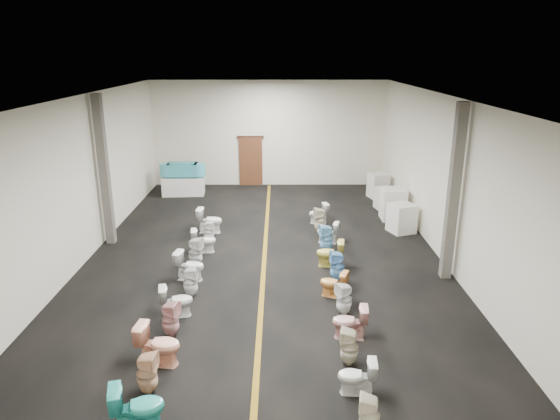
# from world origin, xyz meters

# --- Properties ---
(floor) EXTENTS (16.00, 16.00, 0.00)m
(floor) POSITION_xyz_m (0.00, 0.00, 0.00)
(floor) COLOR black
(floor) RESTS_ON ground
(ceiling) EXTENTS (16.00, 16.00, 0.00)m
(ceiling) POSITION_xyz_m (0.00, 0.00, 4.50)
(ceiling) COLOR black
(ceiling) RESTS_ON ground
(wall_back) EXTENTS (10.00, 0.00, 10.00)m
(wall_back) POSITION_xyz_m (0.00, 8.00, 2.25)
(wall_back) COLOR beige
(wall_back) RESTS_ON ground
(wall_front) EXTENTS (10.00, 0.00, 10.00)m
(wall_front) POSITION_xyz_m (0.00, -8.00, 2.25)
(wall_front) COLOR beige
(wall_front) RESTS_ON ground
(wall_left) EXTENTS (0.00, 16.00, 16.00)m
(wall_left) POSITION_xyz_m (-5.00, 0.00, 2.25)
(wall_left) COLOR beige
(wall_left) RESTS_ON ground
(wall_right) EXTENTS (0.00, 16.00, 16.00)m
(wall_right) POSITION_xyz_m (5.00, 0.00, 2.25)
(wall_right) COLOR beige
(wall_right) RESTS_ON ground
(aisle_stripe) EXTENTS (0.12, 15.60, 0.01)m
(aisle_stripe) POSITION_xyz_m (0.00, 0.00, 0.00)
(aisle_stripe) COLOR #7E5C12
(aisle_stripe) RESTS_ON floor
(back_door) EXTENTS (1.00, 0.10, 2.10)m
(back_door) POSITION_xyz_m (-0.80, 7.94, 1.05)
(back_door) COLOR #562D19
(back_door) RESTS_ON floor
(door_frame) EXTENTS (1.15, 0.08, 0.10)m
(door_frame) POSITION_xyz_m (-0.80, 7.95, 2.12)
(door_frame) COLOR #331C11
(door_frame) RESTS_ON back_door
(column_left) EXTENTS (0.25, 0.25, 4.50)m
(column_left) POSITION_xyz_m (-4.75, 1.00, 2.25)
(column_left) COLOR #59544C
(column_left) RESTS_ON floor
(column_right) EXTENTS (0.25, 0.25, 4.50)m
(column_right) POSITION_xyz_m (4.75, -1.50, 2.25)
(column_right) COLOR #59544C
(column_right) RESTS_ON floor
(display_table) EXTENTS (1.72, 0.94, 0.74)m
(display_table) POSITION_xyz_m (-3.49, 6.40, 0.37)
(display_table) COLOR white
(display_table) RESTS_ON floor
(bathtub) EXTENTS (1.86, 0.66, 0.55)m
(bathtub) POSITION_xyz_m (-3.49, 6.40, 1.07)
(bathtub) COLOR #3FA7B7
(bathtub) RESTS_ON display_table
(appliance_crate_a) EXTENTS (0.94, 0.94, 0.94)m
(appliance_crate_a) POSITION_xyz_m (4.40, 1.91, 0.47)
(appliance_crate_a) COLOR silver
(appliance_crate_a) RESTS_ON floor
(appliance_crate_b) EXTENTS (0.80, 0.80, 1.10)m
(appliance_crate_b) POSITION_xyz_m (4.40, 3.21, 0.55)
(appliance_crate_b) COLOR silver
(appliance_crate_b) RESTS_ON floor
(appliance_crate_c) EXTENTS (0.82, 0.82, 0.79)m
(appliance_crate_c) POSITION_xyz_m (4.40, 4.40, 0.40)
(appliance_crate_c) COLOR beige
(appliance_crate_c) RESTS_ON floor
(appliance_crate_d) EXTENTS (0.84, 0.84, 0.98)m
(appliance_crate_d) POSITION_xyz_m (4.40, 5.95, 0.49)
(appliance_crate_d) COLOR silver
(appliance_crate_d) RESTS_ON floor
(toilet_left_0) EXTENTS (0.90, 0.65, 0.82)m
(toilet_left_0) POSITION_xyz_m (-1.76, -7.02, 0.41)
(toilet_left_0) COLOR teal
(toilet_left_0) RESTS_ON floor
(toilet_left_1) EXTENTS (0.39, 0.38, 0.78)m
(toilet_left_1) POSITION_xyz_m (-1.84, -6.14, 0.39)
(toilet_left_1) COLOR #E5B38C
(toilet_left_1) RESTS_ON floor
(toilet_left_2) EXTENTS (0.86, 0.56, 0.83)m
(toilet_left_2) POSITION_xyz_m (-1.83, -5.30, 0.41)
(toilet_left_2) COLOR #FEB090
(toilet_left_2) RESTS_ON floor
(toilet_left_3) EXTENTS (0.44, 0.44, 0.78)m
(toilet_left_3) POSITION_xyz_m (-1.82, -4.33, 0.39)
(toilet_left_3) COLOR #D19594
(toilet_left_3) RESTS_ON floor
(toilet_left_4) EXTENTS (0.79, 0.55, 0.74)m
(toilet_left_4) POSITION_xyz_m (-1.86, -3.51, 0.37)
(toilet_left_4) COLOR silver
(toilet_left_4) RESTS_ON floor
(toilet_left_5) EXTENTS (0.38, 0.37, 0.76)m
(toilet_left_5) POSITION_xyz_m (-1.70, -2.58, 0.38)
(toilet_left_5) COLOR silver
(toilet_left_5) RESTS_ON floor
(toilet_left_6) EXTENTS (0.82, 0.56, 0.77)m
(toilet_left_6) POSITION_xyz_m (-1.87, -1.65, 0.38)
(toilet_left_6) COLOR white
(toilet_left_6) RESTS_ON floor
(toilet_left_7) EXTENTS (0.47, 0.46, 0.83)m
(toilet_left_7) POSITION_xyz_m (-1.86, -0.83, 0.42)
(toilet_left_7) COLOR silver
(toilet_left_7) RESTS_ON floor
(toilet_left_8) EXTENTS (0.75, 0.50, 0.72)m
(toilet_left_8) POSITION_xyz_m (-1.78, 0.19, 0.36)
(toilet_left_8) COLOR white
(toilet_left_8) RESTS_ON floor
(toilet_left_9) EXTENTS (0.33, 0.33, 0.69)m
(toilet_left_9) POSITION_xyz_m (-1.74, 0.97, 0.35)
(toilet_left_9) COLOR white
(toilet_left_9) RESTS_ON floor
(toilet_left_10) EXTENTS (0.84, 0.52, 0.82)m
(toilet_left_10) POSITION_xyz_m (-1.82, 1.88, 0.41)
(toilet_left_10) COLOR white
(toilet_left_10) RESTS_ON floor
(toilet_right_0) EXTENTS (0.38, 0.38, 0.70)m
(toilet_right_0) POSITION_xyz_m (1.78, -7.14, 0.35)
(toilet_right_0) COLOR beige
(toilet_right_0) RESTS_ON floor
(toilet_right_1) EXTENTS (0.68, 0.43, 0.67)m
(toilet_right_1) POSITION_xyz_m (1.74, -6.17, 0.33)
(toilet_right_1) COLOR silver
(toilet_right_1) RESTS_ON floor
(toilet_right_2) EXTENTS (0.41, 0.40, 0.74)m
(toilet_right_2) POSITION_xyz_m (1.72, -5.33, 0.37)
(toilet_right_2) COLOR beige
(toilet_right_2) RESTS_ON floor
(toilet_right_3) EXTENTS (0.75, 0.48, 0.73)m
(toilet_right_3) POSITION_xyz_m (1.86, -4.42, 0.36)
(toilet_right_3) COLOR #D69A94
(toilet_right_3) RESTS_ON floor
(toilet_right_4) EXTENTS (0.46, 0.45, 0.76)m
(toilet_right_4) POSITION_xyz_m (1.86, -3.45, 0.38)
(toilet_right_4) COLOR white
(toilet_right_4) RESTS_ON floor
(toilet_right_5) EXTENTS (0.76, 0.61, 0.68)m
(toilet_right_5) POSITION_xyz_m (1.72, -2.61, 0.34)
(toilet_right_5) COLOR #E29846
(toilet_right_5) RESTS_ON floor
(toilet_right_6) EXTENTS (0.39, 0.39, 0.81)m
(toilet_right_6) POSITION_xyz_m (1.90, -1.75, 0.41)
(toilet_right_6) COLOR #69A6DA
(toilet_right_6) RESTS_ON floor
(toilet_right_7) EXTENTS (0.79, 0.52, 0.76)m
(toilet_right_7) POSITION_xyz_m (1.81, -0.83, 0.38)
(toilet_right_7) COLOR #D2C04D
(toilet_right_7) RESTS_ON floor
(toilet_right_8) EXTENTS (0.45, 0.45, 0.85)m
(toilet_right_8) POSITION_xyz_m (1.80, 0.15, 0.43)
(toilet_right_8) COLOR #7BBEE3
(toilet_right_8) RESTS_ON floor
(toilet_right_9) EXTENTS (0.74, 0.54, 0.68)m
(toilet_right_9) POSITION_xyz_m (1.91, 0.93, 0.34)
(toilet_right_9) COLOR white
(toilet_right_9) RESTS_ON floor
(toilet_right_10) EXTENTS (0.44, 0.43, 0.84)m
(toilet_right_10) POSITION_xyz_m (1.75, 1.84, 0.42)
(toilet_right_10) COLOR beige
(toilet_right_10) RESTS_ON floor
(toilet_right_11) EXTENTS (0.75, 0.56, 0.68)m
(toilet_right_11) POSITION_xyz_m (1.78, 2.83, 0.34)
(toilet_right_11) COLOR white
(toilet_right_11) RESTS_ON floor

